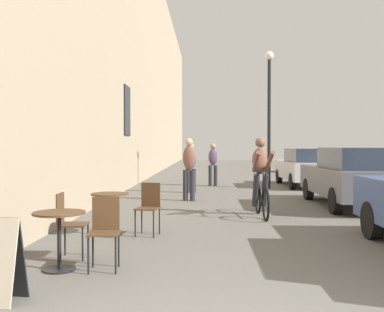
{
  "coord_description": "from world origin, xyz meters",
  "views": [
    {
      "loc": [
        -0.46,
        -3.07,
        1.54
      ],
      "look_at": [
        -1.12,
        17.71,
        1.06
      ],
      "focal_mm": 42.6,
      "sensor_mm": 36.0,
      "label": 1
    }
  ],
  "objects_px": {
    "pedestrian_mid": "(191,165)",
    "pedestrian_far": "(213,162)",
    "cyclist_on_bicycle": "(261,179)",
    "cafe_chair_near_toward_street": "(105,228)",
    "street_lamp": "(269,102)",
    "cafe_chair_mid_toward_street": "(149,205)",
    "parked_car_second": "(353,176)",
    "cafe_table_near": "(59,228)",
    "parked_car_third": "(306,167)",
    "cafe_table_mid": "(110,205)",
    "pedestrian_near": "(189,166)",
    "cafe_chair_near_toward_wall": "(68,220)"
  },
  "relations": [
    {
      "from": "cyclist_on_bicycle",
      "to": "pedestrian_far",
      "type": "xyz_separation_m",
      "value": [
        -0.94,
        7.31,
        0.1
      ]
    },
    {
      "from": "cafe_table_near",
      "to": "parked_car_third",
      "type": "relative_size",
      "value": 0.18
    },
    {
      "from": "cyclist_on_bicycle",
      "to": "parked_car_third",
      "type": "height_order",
      "value": "cyclist_on_bicycle"
    },
    {
      "from": "pedestrian_mid",
      "to": "pedestrian_far",
      "type": "relative_size",
      "value": 0.99
    },
    {
      "from": "street_lamp",
      "to": "pedestrian_far",
      "type": "bearing_deg",
      "value": 155.29
    },
    {
      "from": "pedestrian_far",
      "to": "pedestrian_mid",
      "type": "bearing_deg",
      "value": -106.46
    },
    {
      "from": "cyclist_on_bicycle",
      "to": "pedestrian_mid",
      "type": "bearing_deg",
      "value": 109.67
    },
    {
      "from": "cyclist_on_bicycle",
      "to": "parked_car_third",
      "type": "bearing_deg",
      "value": 70.49
    },
    {
      "from": "cafe_chair_near_toward_street",
      "to": "cafe_table_mid",
      "type": "relative_size",
      "value": 1.24
    },
    {
      "from": "cafe_chair_mid_toward_street",
      "to": "pedestrian_near",
      "type": "xyz_separation_m",
      "value": [
        0.51,
        4.8,
        0.46
      ]
    },
    {
      "from": "cafe_table_near",
      "to": "cafe_chair_near_toward_wall",
      "type": "xyz_separation_m",
      "value": [
        -0.08,
        0.6,
        -0.0
      ]
    },
    {
      "from": "pedestrian_near",
      "to": "street_lamp",
      "type": "distance_m",
      "value": 5.12
    },
    {
      "from": "cafe_chair_mid_toward_street",
      "to": "pedestrian_mid",
      "type": "height_order",
      "value": "pedestrian_mid"
    },
    {
      "from": "cafe_table_near",
      "to": "cafe_chair_near_toward_wall",
      "type": "relative_size",
      "value": 0.81
    },
    {
      "from": "cafe_chair_near_toward_wall",
      "to": "pedestrian_mid",
      "type": "height_order",
      "value": "pedestrian_mid"
    },
    {
      "from": "cafe_chair_mid_toward_street",
      "to": "pedestrian_far",
      "type": "height_order",
      "value": "pedestrian_far"
    },
    {
      "from": "cafe_chair_near_toward_street",
      "to": "cafe_chair_mid_toward_street",
      "type": "xyz_separation_m",
      "value": [
        0.27,
        2.19,
        0.0
      ]
    },
    {
      "from": "cafe_chair_near_toward_street",
      "to": "cafe_table_mid",
      "type": "distance_m",
      "value": 2.15
    },
    {
      "from": "cafe_table_near",
      "to": "cafe_chair_mid_toward_street",
      "type": "bearing_deg",
      "value": 70.07
    },
    {
      "from": "pedestrian_mid",
      "to": "street_lamp",
      "type": "relative_size",
      "value": 0.33
    },
    {
      "from": "cafe_table_mid",
      "to": "cafe_chair_mid_toward_street",
      "type": "relative_size",
      "value": 0.81
    },
    {
      "from": "cafe_chair_near_toward_wall",
      "to": "cafe_table_mid",
      "type": "xyz_separation_m",
      "value": [
        0.23,
        1.59,
        0.0
      ]
    },
    {
      "from": "cafe_table_near",
      "to": "cafe_chair_mid_toward_street",
      "type": "relative_size",
      "value": 0.81
    },
    {
      "from": "cyclist_on_bicycle",
      "to": "cafe_chair_near_toward_street",
      "type": "bearing_deg",
      "value": -119.26
    },
    {
      "from": "cafe_table_near",
      "to": "cafe_chair_near_toward_street",
      "type": "bearing_deg",
      "value": 7.88
    },
    {
      "from": "cafe_chair_near_toward_street",
      "to": "pedestrian_near",
      "type": "xyz_separation_m",
      "value": [
        0.78,
        6.99,
        0.46
      ]
    },
    {
      "from": "pedestrian_mid",
      "to": "street_lamp",
      "type": "distance_m",
      "value": 3.89
    },
    {
      "from": "pedestrian_mid",
      "to": "cyclist_on_bicycle",
      "type": "bearing_deg",
      "value": -70.33
    },
    {
      "from": "cafe_chair_near_toward_wall",
      "to": "cafe_chair_mid_toward_street",
      "type": "bearing_deg",
      "value": 61.7
    },
    {
      "from": "pedestrian_near",
      "to": "parked_car_third",
      "type": "bearing_deg",
      "value": 47.4
    },
    {
      "from": "cafe_table_mid",
      "to": "cafe_chair_mid_toward_street",
      "type": "xyz_separation_m",
      "value": [
        0.66,
        0.07,
        -0.0
      ]
    },
    {
      "from": "cafe_chair_near_toward_street",
      "to": "parked_car_second",
      "type": "height_order",
      "value": "parked_car_second"
    },
    {
      "from": "cafe_table_mid",
      "to": "cafe_chair_near_toward_street",
      "type": "bearing_deg",
      "value": -79.55
    },
    {
      "from": "cafe_table_near",
      "to": "street_lamp",
      "type": "height_order",
      "value": "street_lamp"
    },
    {
      "from": "pedestrian_mid",
      "to": "parked_car_second",
      "type": "xyz_separation_m",
      "value": [
        4.19,
        -3.23,
        -0.14
      ]
    },
    {
      "from": "pedestrian_far",
      "to": "street_lamp",
      "type": "distance_m",
      "value": 3.1
    },
    {
      "from": "parked_car_second",
      "to": "parked_car_third",
      "type": "height_order",
      "value": "parked_car_second"
    },
    {
      "from": "cafe_chair_mid_toward_street",
      "to": "cyclist_on_bicycle",
      "type": "bearing_deg",
      "value": 45.11
    },
    {
      "from": "cafe_table_mid",
      "to": "street_lamp",
      "type": "relative_size",
      "value": 0.15
    },
    {
      "from": "cafe_table_near",
      "to": "cafe_table_mid",
      "type": "relative_size",
      "value": 1.0
    },
    {
      "from": "cafe_chair_mid_toward_street",
      "to": "pedestrian_mid",
      "type": "distance_m",
      "value": 6.97
    },
    {
      "from": "cafe_chair_near_toward_street",
      "to": "parked_car_third",
      "type": "distance_m",
      "value": 12.63
    },
    {
      "from": "street_lamp",
      "to": "cafe_chair_mid_toward_street",
      "type": "bearing_deg",
      "value": -110.62
    },
    {
      "from": "cafe_table_near",
      "to": "street_lamp",
      "type": "distance_m",
      "value": 11.87
    },
    {
      "from": "cyclist_on_bicycle",
      "to": "parked_car_second",
      "type": "xyz_separation_m",
      "value": [
        2.49,
        1.52,
        -0.04
      ]
    },
    {
      "from": "pedestrian_near",
      "to": "parked_car_second",
      "type": "bearing_deg",
      "value": -14.75
    },
    {
      "from": "cafe_table_near",
      "to": "street_lamp",
      "type": "bearing_deg",
      "value": 69.53
    },
    {
      "from": "cafe_chair_near_toward_wall",
      "to": "pedestrian_near",
      "type": "bearing_deg",
      "value": 77.77
    },
    {
      "from": "cafe_chair_near_toward_street",
      "to": "street_lamp",
      "type": "xyz_separation_m",
      "value": [
        3.5,
        10.77,
        2.59
      ]
    },
    {
      "from": "cafe_chair_mid_toward_street",
      "to": "cyclist_on_bicycle",
      "type": "xyz_separation_m",
      "value": [
        2.18,
        2.19,
        0.29
      ]
    }
  ]
}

